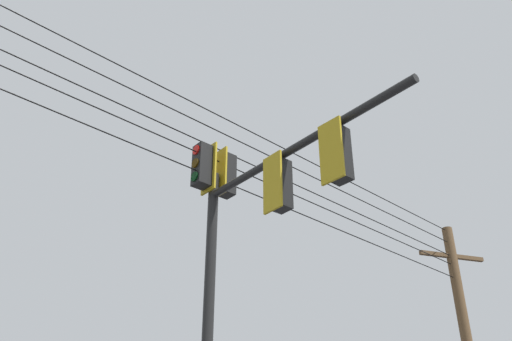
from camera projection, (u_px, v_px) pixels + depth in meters
The scene contains 2 objects.
signal_mast_assembly at pixel (243, 231), 9.91m from camera, with size 4.87×1.74×7.59m.
overhead_wire_span at pixel (178, 128), 11.07m from camera, with size 4.03×20.24×1.81m.
Camera 1 is at (-5.99, 7.14, 1.50)m, focal length 39.96 mm.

